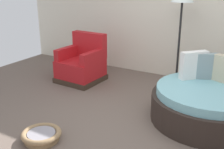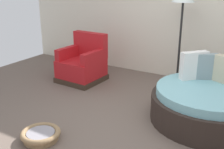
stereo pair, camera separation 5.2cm
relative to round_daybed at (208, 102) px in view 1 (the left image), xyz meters
name	(u,v)px [view 1 (the left image)]	position (x,y,z in m)	size (l,w,h in m)	color
ground_plane	(138,130)	(-0.76, -0.76, -0.28)	(8.00, 8.00, 0.02)	#66564C
back_wall	(193,2)	(-0.76, 1.63, 1.26)	(8.00, 0.12, 3.07)	silver
round_daybed	(208,102)	(0.00, 0.00, 0.00)	(1.62, 1.62, 0.93)	#2D231E
red_armchair	(82,65)	(-2.56, 0.45, 0.06)	(0.84, 0.84, 0.94)	#38281E
pet_basket	(42,135)	(-1.70, -1.64, -0.20)	(0.51, 0.51, 0.13)	#8E704C
floor_lamp	(182,5)	(-0.82, 1.09, 1.26)	(0.40, 0.40, 1.82)	black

